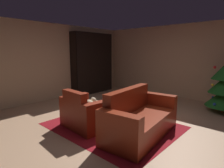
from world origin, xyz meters
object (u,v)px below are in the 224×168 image
Objects in this scene: couch_red at (139,119)px; book_stack_on_table at (114,104)px; bookshelf_unit at (95,63)px; armchair_red at (85,114)px; bottle_on_table at (119,104)px; coffee_table at (117,108)px.

couch_red is 0.70m from book_stack_on_table.
couch_red is at bearing -2.23° from book_stack_on_table.
bookshelf_unit is 2.13× the size of armchair_red.
couch_red reaches higher than bottle_on_table.
couch_red is 7.41× the size of bottle_on_table.
bottle_on_table is at bearing -34.72° from coffee_table.
armchair_red is 0.66m from book_stack_on_table.
bookshelf_unit reaches higher than armchair_red.
couch_red reaches higher than book_stack_on_table.
bottle_on_table is at bearing -34.73° from bookshelf_unit.
book_stack_on_table is 0.81× the size of bottle_on_table.
armchair_red reaches higher than bottle_on_table.
bookshelf_unit is at bearing 145.27° from coffee_table.
couch_red is (3.49, -2.05, -0.83)m from bookshelf_unit.
book_stack_on_table is at bearing -116.49° from coffee_table.
bottle_on_table is (0.57, 0.46, 0.22)m from armchair_red.
bookshelf_unit reaches higher than bottle_on_table.
coffee_table is 0.25m from bottle_on_table.
bookshelf_unit is 2.96× the size of coffee_table.
couch_red is 0.66m from coffee_table.
armchair_red is at bearing -141.18° from bottle_on_table.
coffee_table is at bearing 63.51° from book_stack_on_table.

